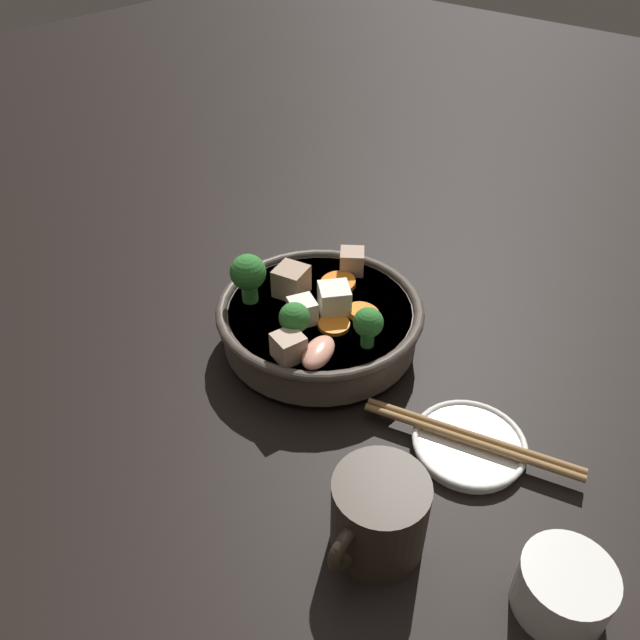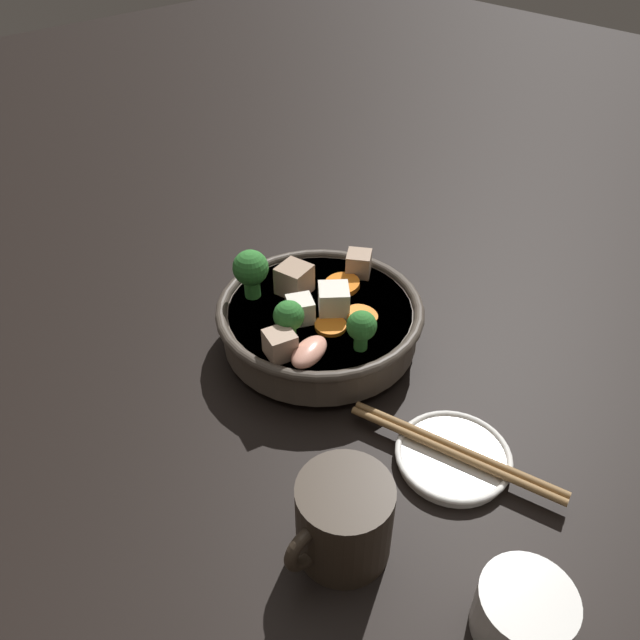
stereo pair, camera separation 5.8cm
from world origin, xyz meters
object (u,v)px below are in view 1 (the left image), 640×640
Objects in this scene: stirfry_bowl at (319,318)px; chopsticks_pair at (471,438)px; dark_mug at (378,516)px; side_saucer at (469,444)px; tea_cup at (563,588)px.

stirfry_bowl is 0.21m from chopsticks_pair.
dark_mug is 0.49× the size of chopsticks_pair.
chopsticks_pair is at bearing 0.00° from side_saucer.
side_saucer is at bearing 84.13° from stirfry_bowl.
chopsticks_pair is (-0.09, -0.13, -0.01)m from tea_cup.
dark_mug reaches higher than tea_cup.
tea_cup is 0.35× the size of chopsticks_pair.
dark_mug is at bearing -3.21° from side_saucer.
dark_mug reaches higher than side_saucer.
stirfry_bowl is at bearing -128.43° from dark_mug.
chopsticks_pair is at bearing 84.13° from stirfry_bowl.
dark_mug is (0.05, -0.13, 0.01)m from tea_cup.
stirfry_bowl reaches higher than side_saucer.
stirfry_bowl is at bearing -95.87° from chopsticks_pair.
stirfry_bowl is at bearing -107.90° from tea_cup.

